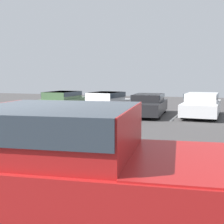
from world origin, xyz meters
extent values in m
cube|color=white|center=(-7.56, 13.58, 0.00)|extent=(0.12, 4.12, 0.01)
cube|color=white|center=(-4.78, 13.58, 0.00)|extent=(0.12, 4.12, 0.01)
cube|color=white|center=(-1.99, 13.58, 0.00)|extent=(0.12, 4.12, 0.01)
cube|color=white|center=(0.80, 13.58, 0.00)|extent=(0.12, 4.12, 0.01)
cube|color=#A51919|center=(1.43, -0.08, 0.74)|extent=(5.71, 2.72, 0.91)
cube|color=#A51919|center=(1.16, -0.12, 1.50)|extent=(2.20, 2.11, 0.60)
cube|color=#2D3842|center=(1.16, -0.12, 1.63)|extent=(2.17, 2.16, 0.33)
cube|color=#A51919|center=(3.14, 0.14, 1.15)|extent=(2.26, 2.20, 0.13)
cylinder|color=black|center=(2.96, 0.95, 0.48)|extent=(0.99, 0.45, 0.96)
cylinder|color=#ADADB2|center=(2.96, 0.95, 0.48)|extent=(0.57, 0.41, 0.53)
cylinder|color=black|center=(-0.31, 0.53, 0.48)|extent=(0.99, 0.45, 0.96)
cylinder|color=#ADADB2|center=(-0.31, 0.53, 0.48)|extent=(0.57, 0.41, 0.53)
cube|color=#4C6B47|center=(-6.20, 13.46, 0.50)|extent=(1.71, 4.71, 0.64)
cube|color=#4C6B47|center=(-6.21, 13.55, 1.03)|extent=(1.51, 2.45, 0.43)
cube|color=#2D3842|center=(-6.21, 13.55, 1.11)|extent=(1.57, 2.40, 0.26)
cylinder|color=black|center=(-5.47, 12.09, 0.32)|extent=(0.22, 0.65, 0.65)
cylinder|color=#ADADB2|center=(-5.47, 12.09, 0.32)|extent=(0.23, 0.36, 0.36)
cylinder|color=black|center=(-6.93, 12.09, 0.32)|extent=(0.22, 0.65, 0.65)
cylinder|color=#ADADB2|center=(-6.93, 12.09, 0.32)|extent=(0.23, 0.36, 0.36)
cylinder|color=black|center=(-5.48, 14.82, 0.32)|extent=(0.22, 0.65, 0.65)
cylinder|color=#ADADB2|center=(-5.48, 14.82, 0.32)|extent=(0.23, 0.36, 0.36)
cylinder|color=black|center=(-6.94, 14.82, 0.32)|extent=(0.22, 0.65, 0.65)
cylinder|color=#ADADB2|center=(-6.94, 14.82, 0.32)|extent=(0.23, 0.36, 0.36)
cube|color=silver|center=(-3.36, 13.56, 0.47)|extent=(2.17, 4.40, 0.57)
cube|color=silver|center=(-3.35, 13.64, 1.00)|extent=(1.77, 2.35, 0.49)
cube|color=#2D3842|center=(-3.35, 13.64, 1.10)|extent=(1.84, 2.31, 0.29)
cylinder|color=black|center=(-2.71, 12.26, 0.33)|extent=(0.28, 0.68, 0.66)
cylinder|color=#ADADB2|center=(-2.71, 12.26, 0.33)|extent=(0.27, 0.39, 0.37)
cylinder|color=black|center=(-4.24, 12.40, 0.33)|extent=(0.28, 0.68, 0.66)
cylinder|color=#ADADB2|center=(-4.24, 12.40, 0.33)|extent=(0.27, 0.39, 0.37)
cylinder|color=black|center=(-2.49, 14.72, 0.33)|extent=(0.28, 0.68, 0.66)
cylinder|color=#ADADB2|center=(-2.49, 14.72, 0.33)|extent=(0.27, 0.39, 0.37)
cylinder|color=black|center=(-4.01, 14.85, 0.33)|extent=(0.28, 0.68, 0.66)
cylinder|color=#ADADB2|center=(-4.01, 14.85, 0.33)|extent=(0.27, 0.39, 0.37)
cube|color=#232326|center=(-0.74, 13.41, 0.48)|extent=(2.05, 4.72, 0.62)
cube|color=#232326|center=(-0.75, 13.50, 0.99)|extent=(1.68, 2.50, 0.40)
cube|color=#2D3842|center=(-0.75, 13.50, 1.07)|extent=(1.74, 2.46, 0.24)
cylinder|color=black|center=(0.08, 12.13, 0.31)|extent=(0.28, 0.64, 0.62)
cylinder|color=#ADADB2|center=(0.08, 12.13, 0.31)|extent=(0.27, 0.36, 0.34)
cylinder|color=black|center=(-1.37, 12.02, 0.31)|extent=(0.28, 0.64, 0.62)
cylinder|color=#ADADB2|center=(-1.37, 12.02, 0.31)|extent=(0.27, 0.36, 0.34)
cylinder|color=black|center=(-0.12, 14.80, 0.31)|extent=(0.28, 0.64, 0.62)
cylinder|color=#ADADB2|center=(-0.12, 14.80, 0.31)|extent=(0.27, 0.36, 0.34)
cylinder|color=black|center=(-1.56, 14.69, 0.31)|extent=(0.28, 0.64, 0.62)
cylinder|color=#ADADB2|center=(-1.56, 14.69, 0.31)|extent=(0.27, 0.36, 0.34)
cube|color=silver|center=(2.11, 13.81, 0.49)|extent=(1.92, 4.52, 0.62)
cube|color=silver|center=(2.11, 13.90, 1.04)|extent=(1.65, 2.37, 0.47)
cube|color=#2D3842|center=(2.11, 13.90, 1.13)|extent=(1.72, 2.32, 0.28)
cylinder|color=black|center=(2.86, 12.49, 0.33)|extent=(0.23, 0.66, 0.65)
cylinder|color=#ADADB2|center=(2.86, 12.49, 0.33)|extent=(0.23, 0.37, 0.36)
cylinder|color=black|center=(1.29, 12.53, 0.33)|extent=(0.23, 0.66, 0.65)
cylinder|color=#ADADB2|center=(1.29, 12.53, 0.33)|extent=(0.23, 0.37, 0.36)
cylinder|color=black|center=(2.93, 15.09, 0.33)|extent=(0.23, 0.66, 0.65)
cylinder|color=#ADADB2|center=(2.93, 15.09, 0.33)|extent=(0.23, 0.37, 0.36)
cylinder|color=black|center=(1.36, 15.13, 0.33)|extent=(0.23, 0.66, 0.65)
cylinder|color=#ADADB2|center=(1.36, 15.13, 0.33)|extent=(0.23, 0.37, 0.36)
camera|label=1|loc=(3.16, -3.60, 2.18)|focal=50.00mm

